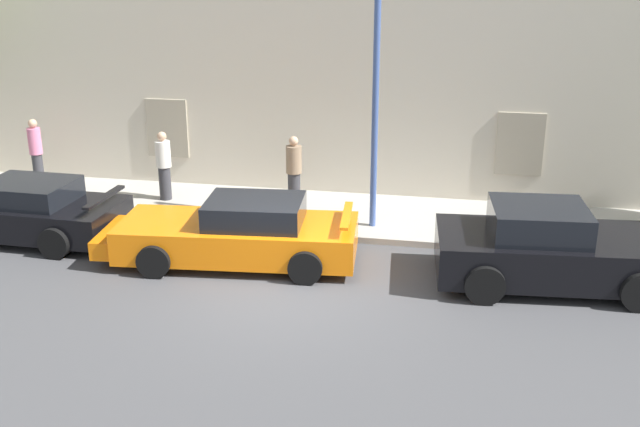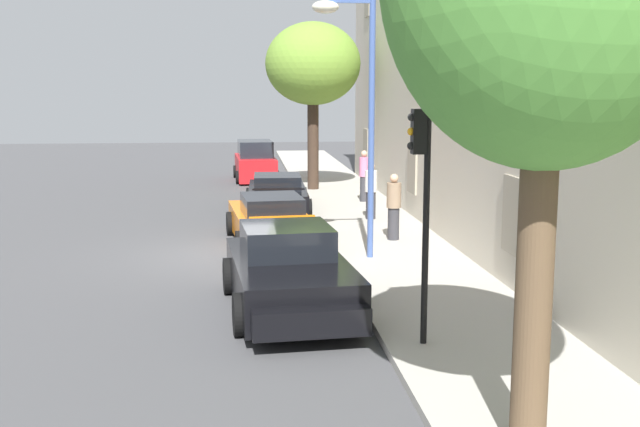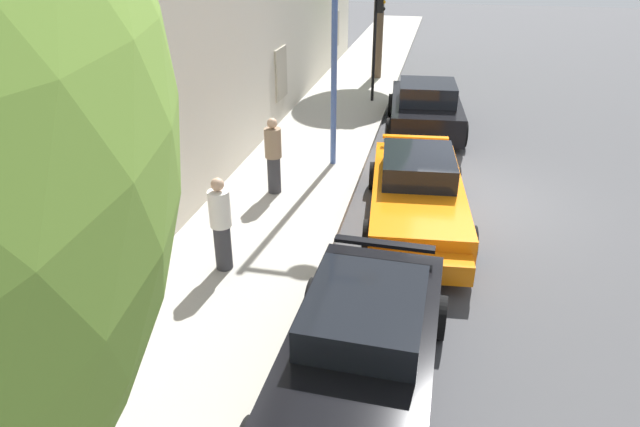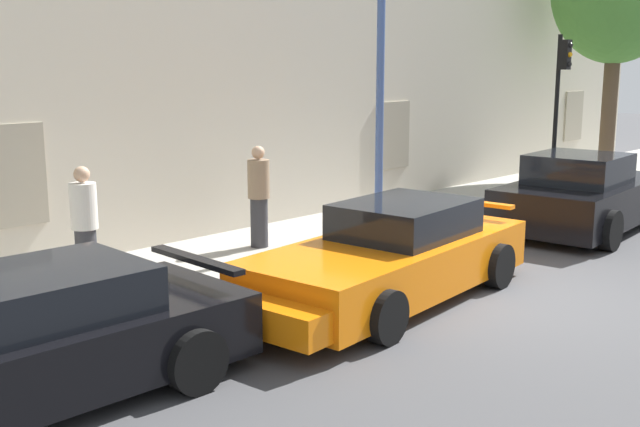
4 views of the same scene
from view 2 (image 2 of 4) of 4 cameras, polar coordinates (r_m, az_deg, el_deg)
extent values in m
plane|color=#444447|center=(18.81, -7.12, -3.07)|extent=(80.00, 80.00, 0.00)
cube|color=#A8A399|center=(19.14, 5.32, -2.61)|extent=(60.00, 3.05, 0.14)
cube|color=#9E937F|center=(32.12, 3.44, 4.97)|extent=(1.10, 0.06, 1.50)
cube|color=#9E937F|center=(23.48, 6.89, 3.34)|extent=(1.10, 0.06, 1.50)
cube|color=#9E937F|center=(15.07, 14.23, -0.17)|extent=(1.10, 0.06, 1.50)
cube|color=black|center=(24.93, -3.21, 1.21)|extent=(4.60, 1.95, 0.66)
cube|color=black|center=(24.52, -3.21, 2.38)|extent=(1.86, 1.51, 0.45)
cube|color=black|center=(26.92, -3.29, 1.63)|extent=(1.41, 1.72, 0.36)
cube|color=black|center=(22.78, -3.12, 1.84)|extent=(0.20, 1.56, 0.06)
cylinder|color=black|center=(26.35, -5.26, 1.23)|extent=(0.66, 0.26, 0.66)
cylinder|color=black|center=(26.38, -1.28, 1.27)|extent=(0.66, 0.26, 0.66)
cylinder|color=black|center=(23.56, -5.37, 0.27)|extent=(0.66, 0.26, 0.66)
cylinder|color=black|center=(23.60, -0.91, 0.32)|extent=(0.66, 0.26, 0.66)
cube|color=orange|center=(19.89, -3.73, -0.86)|extent=(4.84, 2.23, 0.67)
cube|color=black|center=(19.45, -3.61, 0.63)|extent=(2.00, 1.61, 0.48)
cube|color=orange|center=(21.92, -4.42, -0.14)|extent=(1.55, 1.78, 0.37)
cube|color=orange|center=(17.69, -2.84, -0.30)|extent=(0.30, 1.54, 0.06)
cylinder|color=black|center=(21.25, -6.64, -0.74)|extent=(0.67, 0.30, 0.65)
cylinder|color=black|center=(21.46, -1.84, -0.59)|extent=(0.67, 0.30, 0.65)
cylinder|color=black|center=(18.41, -5.92, -2.29)|extent=(0.67, 0.30, 0.65)
cylinder|color=black|center=(18.65, -0.39, -2.09)|extent=(0.67, 0.30, 0.65)
cube|color=black|center=(13.97, -2.31, -4.92)|extent=(4.43, 2.34, 0.79)
cube|color=black|center=(14.13, -2.52, -1.98)|extent=(1.84, 1.73, 0.55)
cube|color=black|center=(12.20, -1.03, -7.50)|extent=(1.43, 1.93, 0.43)
cylinder|color=black|center=(12.95, 2.94, -7.06)|extent=(0.73, 0.30, 0.72)
cylinder|color=black|center=(12.65, -5.94, -7.50)|extent=(0.73, 0.30, 0.72)
cylinder|color=black|center=(15.45, 0.65, -4.35)|extent=(0.73, 0.30, 0.72)
cylinder|color=black|center=(15.20, -6.76, -4.65)|extent=(0.73, 0.30, 0.72)
cube|color=red|center=(33.90, -4.85, 3.44)|extent=(4.07, 1.83, 0.98)
cube|color=#1E232B|center=(33.82, -4.87, 4.85)|extent=(2.47, 1.55, 0.70)
cylinder|color=black|center=(32.81, -3.28, 2.75)|extent=(0.57, 0.23, 0.56)
cylinder|color=black|center=(32.69, -6.12, 2.69)|extent=(0.57, 0.23, 0.56)
cylinder|color=black|center=(35.18, -3.66, 3.19)|extent=(0.57, 0.23, 0.56)
cylinder|color=black|center=(35.07, -6.31, 3.13)|extent=(0.57, 0.23, 0.56)
cylinder|color=brown|center=(8.35, 15.68, -5.24)|extent=(0.39, 0.39, 3.63)
cylinder|color=#38281E|center=(29.71, -0.52, 5.41)|extent=(0.43, 0.43, 3.71)
ellipsoid|color=olive|center=(29.65, -0.53, 11.12)|extent=(3.64, 3.64, 3.15)
cylinder|color=black|center=(11.56, 7.91, -0.84)|extent=(0.10, 0.10, 3.69)
cube|color=black|center=(11.37, 7.37, 6.08)|extent=(0.22, 0.20, 0.66)
sphere|color=black|center=(11.33, 6.85, 7.15)|extent=(0.12, 0.12, 0.12)
sphere|color=orange|center=(11.34, 6.83, 6.09)|extent=(0.12, 0.12, 0.12)
sphere|color=black|center=(11.36, 6.81, 5.03)|extent=(0.12, 0.12, 0.12)
cylinder|color=#3F5999|center=(17.42, 3.85, 6.29)|extent=(0.14, 0.14, 5.92)
cube|color=#3F5999|center=(17.42, 2.10, 15.55)|extent=(0.08, 1.10, 0.08)
ellipsoid|color=#EAE5C6|center=(17.34, 0.41, 15.15)|extent=(0.44, 0.60, 0.28)
cylinder|color=#333338|center=(19.84, 5.50, -0.76)|extent=(0.38, 0.38, 0.84)
cylinder|color=#8C7259|center=(19.72, 5.53, 1.37)|extent=(0.48, 0.48, 0.65)
sphere|color=tan|center=(19.66, 5.55, 2.65)|extent=(0.22, 0.22, 0.22)
cylinder|color=#333338|center=(26.54, 3.29, 1.84)|extent=(0.37, 0.37, 0.87)
cylinder|color=pink|center=(26.45, 3.30, 3.50)|extent=(0.47, 0.47, 0.67)
sphere|color=tan|center=(26.41, 3.31, 4.48)|extent=(0.22, 0.22, 0.22)
cylinder|color=#333338|center=(22.96, 3.81, 0.62)|extent=(0.33, 0.33, 0.82)
cylinder|color=silver|center=(22.86, 3.83, 2.43)|extent=(0.42, 0.42, 0.64)
sphere|color=tan|center=(22.81, 3.84, 3.52)|extent=(0.22, 0.22, 0.22)
camera|label=1|loc=(19.93, -46.33, 11.98)|focal=41.97mm
camera|label=3|loc=(30.03, -5.06, 11.78)|focal=31.00mm
camera|label=4|loc=(28.12, -17.57, 7.23)|focal=43.04mm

